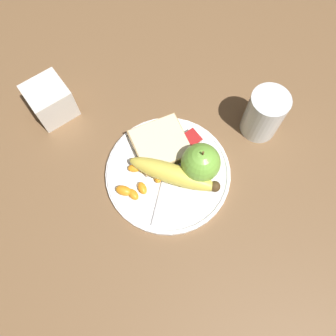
{
  "coord_description": "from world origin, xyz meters",
  "views": [
    {
      "loc": [
        0.14,
        0.19,
        0.6
      ],
      "look_at": [
        0.0,
        0.0,
        0.03
      ],
      "focal_mm": 35.0,
      "sensor_mm": 36.0,
      "label": 1
    }
  ],
  "objects_px": {
    "plate": "(168,173)",
    "juice_glass": "(264,115)",
    "banana": "(175,174)",
    "apple": "(201,163)",
    "jam_packet": "(190,141)",
    "bread_slice": "(161,144)",
    "condiment_caddy": "(50,101)",
    "fork": "(167,174)"
  },
  "relations": [
    {
      "from": "plate",
      "to": "banana",
      "type": "height_order",
      "value": "banana"
    },
    {
      "from": "apple",
      "to": "condiment_caddy",
      "type": "distance_m",
      "value": 0.33
    },
    {
      "from": "plate",
      "to": "banana",
      "type": "xyz_separation_m",
      "value": [
        -0.0,
        0.02,
        0.02
      ]
    },
    {
      "from": "juice_glass",
      "to": "bread_slice",
      "type": "bearing_deg",
      "value": -22.41
    },
    {
      "from": "jam_packet",
      "to": "bread_slice",
      "type": "bearing_deg",
      "value": -30.03
    },
    {
      "from": "juice_glass",
      "to": "banana",
      "type": "bearing_deg",
      "value": -2.68
    },
    {
      "from": "plate",
      "to": "fork",
      "type": "height_order",
      "value": "fork"
    },
    {
      "from": "plate",
      "to": "condiment_caddy",
      "type": "relative_size",
      "value": 3.12
    },
    {
      "from": "juice_glass",
      "to": "banana",
      "type": "xyz_separation_m",
      "value": [
        0.21,
        -0.01,
        -0.02
      ]
    },
    {
      "from": "banana",
      "to": "fork",
      "type": "height_order",
      "value": "banana"
    },
    {
      "from": "plate",
      "to": "apple",
      "type": "relative_size",
      "value": 2.94
    },
    {
      "from": "condiment_caddy",
      "to": "juice_glass",
      "type": "bearing_deg",
      "value": 138.24
    },
    {
      "from": "plate",
      "to": "jam_packet",
      "type": "bearing_deg",
      "value": -161.3
    },
    {
      "from": "fork",
      "to": "banana",
      "type": "bearing_deg",
      "value": -94.33
    },
    {
      "from": "banana",
      "to": "condiment_caddy",
      "type": "xyz_separation_m",
      "value": [
        0.11,
        -0.28,
        0.01
      ]
    },
    {
      "from": "banana",
      "to": "jam_packet",
      "type": "xyz_separation_m",
      "value": [
        -0.07,
        -0.04,
        -0.01
      ]
    },
    {
      "from": "jam_packet",
      "to": "apple",
      "type": "bearing_deg",
      "value": 70.58
    },
    {
      "from": "bread_slice",
      "to": "jam_packet",
      "type": "distance_m",
      "value": 0.06
    },
    {
      "from": "plate",
      "to": "fork",
      "type": "relative_size",
      "value": 1.7
    },
    {
      "from": "plate",
      "to": "bread_slice",
      "type": "distance_m",
      "value": 0.06
    },
    {
      "from": "plate",
      "to": "juice_glass",
      "type": "relative_size",
      "value": 2.36
    },
    {
      "from": "apple",
      "to": "bread_slice",
      "type": "xyz_separation_m",
      "value": [
        0.03,
        -0.09,
        -0.03
      ]
    },
    {
      "from": "juice_glass",
      "to": "bread_slice",
      "type": "relative_size",
      "value": 0.84
    },
    {
      "from": "plate",
      "to": "fork",
      "type": "xyz_separation_m",
      "value": [
        0.01,
        0.0,
        0.01
      ]
    },
    {
      "from": "fork",
      "to": "jam_packet",
      "type": "height_order",
      "value": "jam_packet"
    },
    {
      "from": "plate",
      "to": "jam_packet",
      "type": "height_order",
      "value": "jam_packet"
    },
    {
      "from": "plate",
      "to": "bread_slice",
      "type": "height_order",
      "value": "bread_slice"
    },
    {
      "from": "bread_slice",
      "to": "condiment_caddy",
      "type": "xyz_separation_m",
      "value": [
        0.13,
        -0.21,
        0.02
      ]
    },
    {
      "from": "banana",
      "to": "apple",
      "type": "bearing_deg",
      "value": 161.02
    },
    {
      "from": "banana",
      "to": "bread_slice",
      "type": "height_order",
      "value": "banana"
    },
    {
      "from": "banana",
      "to": "condiment_caddy",
      "type": "height_order",
      "value": "condiment_caddy"
    },
    {
      "from": "banana",
      "to": "fork",
      "type": "bearing_deg",
      "value": -53.35
    },
    {
      "from": "plate",
      "to": "apple",
      "type": "distance_m",
      "value": 0.07
    },
    {
      "from": "fork",
      "to": "jam_packet",
      "type": "xyz_separation_m",
      "value": [
        -0.08,
        -0.03,
        0.01
      ]
    },
    {
      "from": "apple",
      "to": "bread_slice",
      "type": "relative_size",
      "value": 0.67
    },
    {
      "from": "juice_glass",
      "to": "condiment_caddy",
      "type": "xyz_separation_m",
      "value": [
        0.32,
        -0.29,
        -0.01
      ]
    },
    {
      "from": "apple",
      "to": "condiment_caddy",
      "type": "height_order",
      "value": "apple"
    },
    {
      "from": "plate",
      "to": "juice_glass",
      "type": "xyz_separation_m",
      "value": [
        -0.21,
        0.03,
        0.04
      ]
    },
    {
      "from": "banana",
      "to": "juice_glass",
      "type": "bearing_deg",
      "value": 177.32
    },
    {
      "from": "apple",
      "to": "plate",
      "type": "bearing_deg",
      "value": -32.77
    },
    {
      "from": "plate",
      "to": "juice_glass",
      "type": "distance_m",
      "value": 0.22
    },
    {
      "from": "juice_glass",
      "to": "condiment_caddy",
      "type": "bearing_deg",
      "value": -41.76
    }
  ]
}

